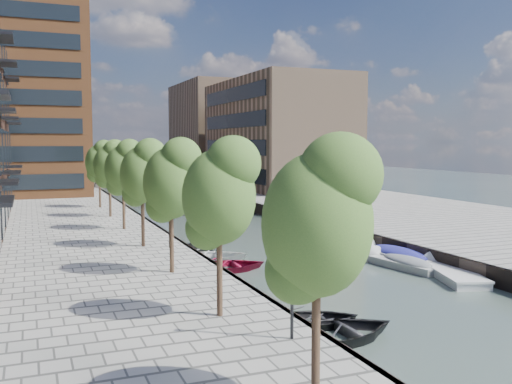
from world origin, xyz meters
TOP-DOWN VIEW (x-y plane):
  - water at (0.00, 40.00)m, footprint 300.00×300.00m
  - quay_right at (16.00, 40.00)m, footprint 20.00×140.00m
  - quay_wall_left at (-6.10, 40.00)m, footprint 0.25×140.00m
  - quay_wall_right at (6.10, 40.00)m, footprint 0.25×140.00m
  - far_closure at (0.00, 100.00)m, footprint 80.00×40.00m
  - tower at (-17.00, 65.00)m, footprint 18.00×18.00m
  - tan_block_near at (16.00, 62.00)m, footprint 12.00×25.00m
  - tan_block_far at (16.00, 88.00)m, footprint 12.00×20.00m
  - bridge at (0.00, 72.00)m, footprint 13.00×6.00m
  - tree_0 at (-8.50, 4.00)m, footprint 2.50×2.50m
  - tree_1 at (-8.50, 11.00)m, footprint 2.50×2.50m
  - tree_2 at (-8.50, 18.00)m, footprint 2.50×2.50m
  - tree_3 at (-8.50, 25.00)m, footprint 2.50×2.50m
  - tree_4 at (-8.50, 32.00)m, footprint 2.50×2.50m
  - tree_5 at (-8.50, 39.00)m, footprint 2.50×2.50m
  - tree_6 at (-8.50, 46.00)m, footprint 2.50×2.50m
  - lamp_0 at (-7.20, 8.00)m, footprint 0.24×0.24m
  - lamp_1 at (-7.20, 24.00)m, footprint 0.24×0.24m
  - lamp_2 at (-7.20, 40.00)m, footprint 0.24×0.24m
  - sloop_0 at (-4.89, 11.60)m, footprint 4.62×3.59m
  - sloop_1 at (-4.88, 9.83)m, footprint 5.24×3.81m
  - sloop_2 at (-4.83, 21.56)m, footprint 4.81×3.55m
  - sloop_3 at (-5.08, 24.09)m, footprint 5.41×4.16m
  - sloop_4 at (-5.27, 27.05)m, footprint 5.92×5.18m
  - motorboat_1 at (4.61, 18.81)m, footprint 2.43×4.94m
  - motorboat_2 at (5.58, 16.02)m, footprint 3.31×5.45m
  - motorboat_3 at (5.31, 20.59)m, footprint 2.60×5.90m
  - motorboat_4 at (4.48, 29.94)m, footprint 2.47×4.91m
  - car at (7.97, 58.42)m, footprint 2.94×4.29m

SIDE VIEW (x-z plane):
  - water at x=0.00m, z-range 0.00..0.00m
  - sloop_0 at x=-4.89m, z-range -0.44..0.44m
  - sloop_1 at x=-4.88m, z-range -0.53..0.53m
  - sloop_2 at x=-4.83m, z-range -0.48..0.48m
  - sloop_3 at x=-5.08m, z-range -0.52..0.52m
  - sloop_4 at x=-5.27m, z-range -0.51..0.51m
  - motorboat_2 at x=5.58m, z-range -0.76..0.96m
  - motorboat_4 at x=4.48m, z-range -0.59..0.97m
  - motorboat_1 at x=4.61m, z-range -0.60..0.98m
  - motorboat_3 at x=5.31m, z-range -0.72..1.18m
  - quay_right at x=16.00m, z-range 0.00..1.00m
  - quay_wall_left at x=-6.10m, z-range 0.00..1.00m
  - quay_wall_right at x=6.10m, z-range 0.00..1.00m
  - far_closure at x=0.00m, z-range 0.00..1.00m
  - bridge at x=0.00m, z-range 0.74..2.04m
  - car at x=7.97m, z-range 1.00..2.36m
  - lamp_0 at x=-7.20m, z-range 1.45..5.57m
  - lamp_1 at x=-7.20m, z-range 1.45..5.57m
  - lamp_2 at x=-7.20m, z-range 1.45..5.57m
  - tree_0 at x=-8.50m, z-range 2.33..8.28m
  - tree_1 at x=-8.50m, z-range 2.33..8.28m
  - tree_2 at x=-8.50m, z-range 2.33..8.28m
  - tree_3 at x=-8.50m, z-range 2.33..8.28m
  - tree_4 at x=-8.50m, z-range 2.33..8.28m
  - tree_5 at x=-8.50m, z-range 2.33..8.28m
  - tree_6 at x=-8.50m, z-range 2.33..8.28m
  - tan_block_near at x=16.00m, z-range 1.00..15.00m
  - tan_block_far at x=16.00m, z-range 1.00..17.00m
  - tower at x=-17.00m, z-range 1.00..31.00m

